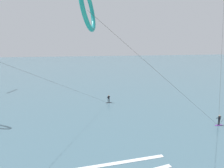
# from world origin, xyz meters

# --- Properties ---
(sea_water) EXTENTS (400.00, 200.00, 0.08)m
(sea_water) POSITION_xyz_m (0.00, 107.15, 0.04)
(sea_water) COLOR slate
(sea_water) RESTS_ON ground
(surfer_violet) EXTENTS (1.40, 0.63, 1.70)m
(surfer_violet) POSITION_xyz_m (16.22, 18.64, 0.82)
(surfer_violet) COLOR purple
(surfer_violet) RESTS_ON ground
(surfer_charcoal) EXTENTS (1.40, 0.73, 1.70)m
(surfer_charcoal) POSITION_xyz_m (1.97, 33.95, 0.82)
(surfer_charcoal) COLOR black
(surfer_charcoal) RESTS_ON ground
(kite_teal) EXTENTS (21.75, 8.13, 17.44)m
(kite_teal) POSITION_xyz_m (-4.31, 12.59, 15.40)
(kite_teal) COLOR teal
(kite_teal) RESTS_ON ground
(wave_crest_far) EXTENTS (10.87, 0.82, 0.12)m
(wave_crest_far) POSITION_xyz_m (-1.66, 12.82, 0.06)
(wave_crest_far) COLOR white
(wave_crest_far) RESTS_ON ground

